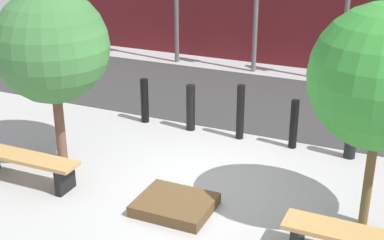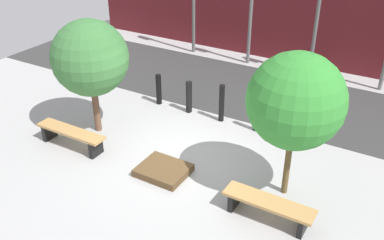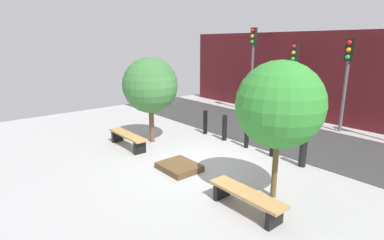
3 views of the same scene
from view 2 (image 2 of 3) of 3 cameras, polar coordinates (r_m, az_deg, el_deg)
name	(u,v)px [view 2 (image 2 of 3)]	position (r m, az deg, el deg)	size (l,w,h in m)	color
ground_plane	(182,156)	(10.10, -1.29, -4.82)	(18.00, 18.00, 0.00)	#A1A1A1
road_strip	(252,92)	(13.31, 8.02, 3.78)	(18.00, 3.72, 0.01)	#343434
building_facade	(293,6)	(15.55, 13.38, 14.53)	(16.20, 0.50, 3.85)	#511419
bench_left	(71,135)	(10.67, -15.81, -1.89)	(1.87, 0.41, 0.46)	black
bench_right	(268,206)	(8.33, 10.14, -11.20)	(1.75, 0.46, 0.43)	black
planter_bed	(163,170)	(9.51, -3.84, -6.71)	(1.07, 0.90, 0.17)	brown
tree_behind_left_bench	(90,58)	(10.56, -13.44, 8.02)	(1.86, 1.86, 2.91)	brown
tree_behind_right_bench	(296,101)	(8.11, 13.66, 2.46)	(1.86, 1.86, 3.04)	brown
bollard_far_left	(159,89)	(12.31, -4.46, 4.09)	(0.16, 0.16, 0.90)	black
bollard_left	(189,97)	(11.81, -0.42, 3.08)	(0.17, 0.17, 0.91)	black
bollard_center	(222,103)	(11.35, 3.97, 2.25)	(0.15, 0.15, 1.05)	black
bollard_right	(257,115)	(11.03, 8.63, 0.70)	(0.15, 0.15, 0.90)	black
bollard_far_right	(295,124)	(10.75, 13.59, -0.51)	(0.20, 0.20, 0.95)	black
traffic_light_mid_east	(319,2)	(14.14, 16.59, 14.81)	(0.28, 0.27, 3.50)	#575757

